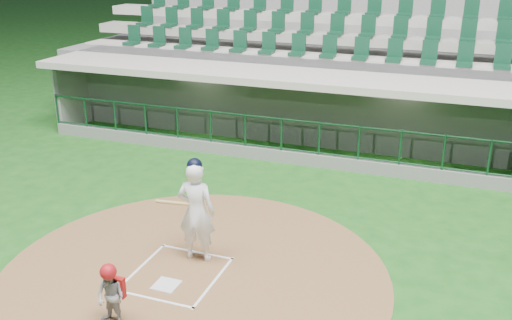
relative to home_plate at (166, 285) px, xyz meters
The scene contains 8 objects.
ground 0.70m from the home_plate, 90.00° to the left, with size 120.00×120.00×0.00m, color #164D16.
dirt_circle 0.58m from the home_plate, 59.04° to the left, with size 7.20×7.20×0.01m, color brown.
home_plate is the anchor object (origin of this frame).
batter_box_chalk 0.40m from the home_plate, 90.00° to the left, with size 1.55×1.80×0.01m.
dugout_structure 8.58m from the home_plate, 88.89° to the left, with size 16.40×3.70×3.00m.
seating_deck 11.69m from the home_plate, 90.00° to the left, with size 17.00×6.72×5.15m.
batter 1.47m from the home_plate, 83.45° to the left, with size 0.92×0.91×2.07m.
catcher 1.40m from the home_plate, 101.23° to the right, with size 0.55×0.45×1.10m.
Camera 1 is at (4.51, -8.31, 5.67)m, focal length 40.00 mm.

